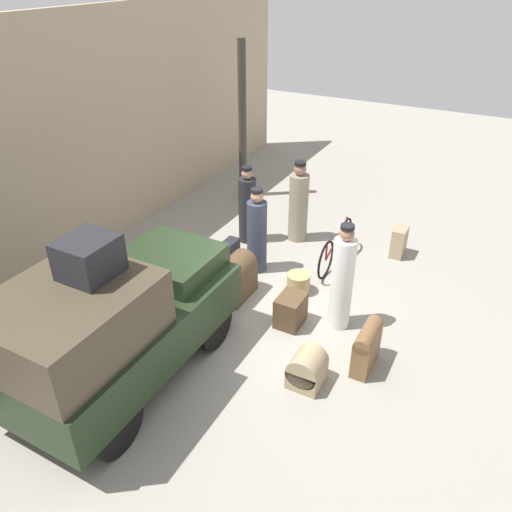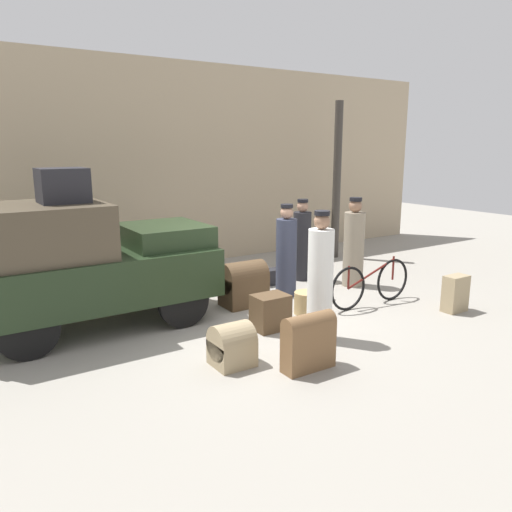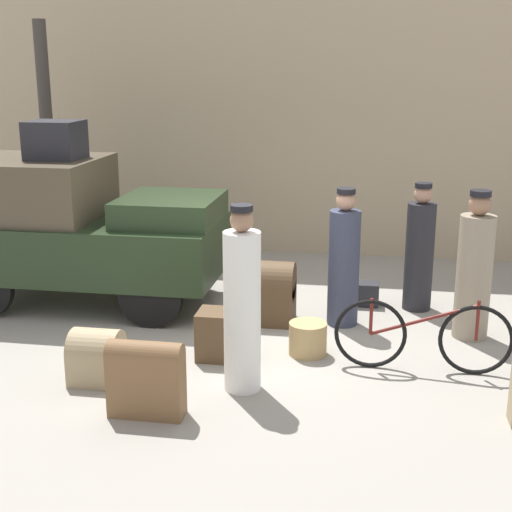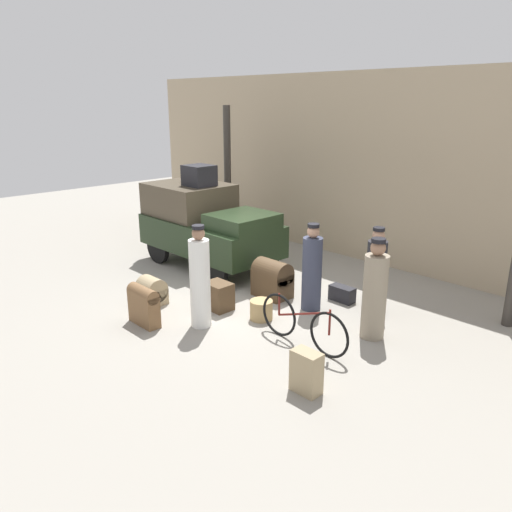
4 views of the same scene
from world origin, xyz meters
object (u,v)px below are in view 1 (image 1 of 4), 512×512
Objects in this scene: truck at (113,323)px; trunk_barrel_dark at (307,369)px; bicycle at (336,247)px; trunk_on_truck_roof at (89,257)px; suitcase_black_upright at (399,242)px; porter_with_bicycle at (257,234)px; trunk_large_brown at (229,249)px; porter_carrying_trunk at (342,281)px; trunk_wicker_pale at (367,346)px; trunk_umber_medium at (291,310)px; wicker_basket at (298,283)px; porter_standing_middle at (247,208)px; suitcase_small_leather at (235,277)px; conductor_in_dark_uniform at (298,205)px.

trunk_barrel_dark is (1.18, -2.32, -0.78)m from truck.
bicycle is 2.79× the size of trunk_on_truck_roof.
trunk_on_truck_roof is (-4.58, 1.54, 1.76)m from bicycle.
trunk_on_truck_roof reaches higher than suitcase_black_upright.
porter_with_bicycle is 3.29× the size of trunk_large_brown.
trunk_barrel_dark is 0.84× the size of trunk_on_truck_roof.
truck is 5.73× the size of suitcase_black_upright.
trunk_barrel_dark is (-1.47, -0.07, -0.60)m from porter_carrying_trunk.
trunk_on_truck_roof reaches higher than trunk_wicker_pale.
trunk_umber_medium is at bearing -179.58° from bicycle.
wicker_basket is 0.64× the size of trunk_on_truck_roof.
trunk_wicker_pale reaches higher than suitcase_black_upright.
trunk_umber_medium is at bearing 161.97° from suitcase_black_upright.
trunk_on_truck_roof is at bearing 159.07° from wicker_basket.
porter_standing_middle is (4.44, 0.44, -0.27)m from truck.
bicycle is 2.53× the size of trunk_wicker_pale.
bicycle is at bearing -11.57° from wicker_basket.
bicycle reaches higher than suitcase_small_leather.
trunk_large_brown is at bearing 68.76° from porter_carrying_trunk.
trunk_on_truck_roof is (-3.38, 1.29, 1.97)m from wicker_basket.
suitcase_small_leather is at bearing -175.38° from porter_with_bicycle.
trunk_on_truck_roof is at bearing 174.96° from conductor_in_dark_uniform.
porter_with_bicycle is at bearing 72.36° from wicker_basket.
truck is at bearing 160.70° from bicycle.
conductor_in_dark_uniform is at bearing 24.74° from wicker_basket.
suitcase_black_upright is at bearing -18.03° from trunk_umber_medium.
trunk_on_truck_roof is (-3.89, -0.47, 1.99)m from trunk_large_brown.
trunk_barrel_dark is at bearing -154.03° from conductor_in_dark_uniform.
bicycle is 1.31m from conductor_in_dark_uniform.
bicycle is 3.31× the size of trunk_barrel_dark.
porter_carrying_trunk is 3.85m from trunk_on_truck_roof.
bicycle reaches higher than wicker_basket.
porter_with_bicycle is at bearing -104.05° from trunk_large_brown.
conductor_in_dark_uniform is 0.94× the size of porter_carrying_trunk.
porter_carrying_trunk is 0.98m from trunk_umber_medium.
trunk_wicker_pale is (-1.30, -1.65, 0.20)m from wicker_basket.
suitcase_small_leather reaches higher than wicker_basket.
suitcase_black_upright is (2.67, -0.29, -0.54)m from porter_carrying_trunk.
porter_with_bicycle is at bearing 173.05° from conductor_in_dark_uniform.
conductor_in_dark_uniform reaches higher than wicker_basket.
suitcase_small_leather is 1.45× the size of trunk_umber_medium.
suitcase_black_upright is (0.88, -2.99, -0.45)m from porter_standing_middle.
bicycle is (4.40, -1.54, -0.65)m from truck.
truck is at bearing 145.85° from trunk_umber_medium.
porter_carrying_trunk reaches higher than porter_with_bicycle.
suitcase_small_leather reaches higher than trunk_umber_medium.
wicker_basket is 2.11m from trunk_wicker_pale.
truck is at bearing 154.47° from suitcase_black_upright.
porter_standing_middle is 3.14m from suitcase_black_upright.
trunk_on_truck_roof reaches higher than porter_standing_middle.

